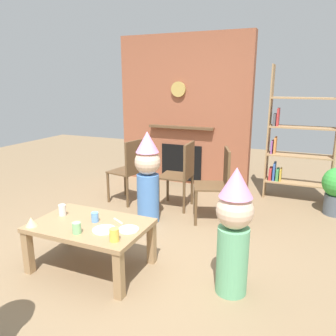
% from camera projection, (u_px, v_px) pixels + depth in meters
% --- Properties ---
extents(ground_plane, '(12.00, 12.00, 0.00)m').
position_uv_depth(ground_plane, '(138.00, 258.00, 3.23)').
color(ground_plane, '#846B4C').
extents(brick_fireplace_feature, '(2.20, 0.28, 2.40)m').
position_uv_depth(brick_fireplace_feature, '(184.00, 112.00, 5.44)').
color(brick_fireplace_feature, '#935138').
rests_on(brick_fireplace_feature, ground_plane).
extents(bookshelf, '(0.90, 0.28, 1.90)m').
position_uv_depth(bookshelf, '(296.00, 141.00, 4.67)').
color(bookshelf, '#9E7A51').
rests_on(bookshelf, ground_plane).
extents(coffee_table, '(1.02, 0.67, 0.44)m').
position_uv_depth(coffee_table, '(90.00, 230.00, 2.98)').
color(coffee_table, '#9E7A51').
rests_on(coffee_table, ground_plane).
extents(paper_cup_near_left, '(0.07, 0.07, 0.09)m').
position_uv_depth(paper_cup_near_left, '(95.00, 217.00, 2.98)').
color(paper_cup_near_left, '#669EE0').
rests_on(paper_cup_near_left, coffee_table).
extents(paper_cup_near_right, '(0.07, 0.07, 0.10)m').
position_uv_depth(paper_cup_near_right, '(77.00, 228.00, 2.76)').
color(paper_cup_near_right, '#8CD18C').
rests_on(paper_cup_near_right, coffee_table).
extents(paper_cup_center, '(0.08, 0.08, 0.11)m').
position_uv_depth(paper_cup_center, '(114.00, 235.00, 2.62)').
color(paper_cup_center, '#F2CC4C').
rests_on(paper_cup_center, coffee_table).
extents(paper_cup_far_left, '(0.07, 0.07, 0.11)m').
position_uv_depth(paper_cup_far_left, '(62.00, 210.00, 3.13)').
color(paper_cup_far_left, silver).
rests_on(paper_cup_far_left, coffee_table).
extents(paper_plate_front, '(0.20, 0.20, 0.01)m').
position_uv_depth(paper_plate_front, '(104.00, 230.00, 2.82)').
color(paper_plate_front, white).
rests_on(paper_plate_front, coffee_table).
extents(paper_plate_rear, '(0.18, 0.18, 0.01)m').
position_uv_depth(paper_plate_rear, '(128.00, 229.00, 2.82)').
color(paper_plate_rear, white).
rests_on(paper_plate_rear, coffee_table).
extents(birthday_cake_slice, '(0.10, 0.10, 0.08)m').
position_uv_depth(birthday_cake_slice, '(31.00, 222.00, 2.89)').
color(birthday_cake_slice, '#EAC68C').
rests_on(birthday_cake_slice, coffee_table).
extents(table_fork, '(0.14, 0.09, 0.01)m').
position_uv_depth(table_fork, '(118.00, 221.00, 3.01)').
color(table_fork, silver).
rests_on(table_fork, coffee_table).
extents(child_in_pink, '(0.29, 0.29, 1.05)m').
position_uv_depth(child_in_pink, '(234.00, 229.00, 2.58)').
color(child_in_pink, '#66B27F').
rests_on(child_in_pink, ground_plane).
extents(child_by_the_chairs, '(0.31, 0.31, 1.11)m').
position_uv_depth(child_by_the_chairs, '(148.00, 175.00, 3.95)').
color(child_by_the_chairs, '#4C7FC6').
rests_on(child_by_the_chairs, ground_plane).
extents(dining_chair_left, '(0.47, 0.47, 0.90)m').
position_uv_depth(dining_chair_left, '(131.00, 167.00, 4.61)').
color(dining_chair_left, brown).
rests_on(dining_chair_left, ground_plane).
extents(dining_chair_middle, '(0.42, 0.42, 0.90)m').
position_uv_depth(dining_chair_middle, '(182.00, 171.00, 4.40)').
color(dining_chair_middle, brown).
rests_on(dining_chair_middle, ground_plane).
extents(dining_chair_right, '(0.51, 0.51, 0.90)m').
position_uv_depth(dining_chair_right, '(219.00, 180.00, 3.99)').
color(dining_chair_right, brown).
rests_on(dining_chair_right, ground_plane).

